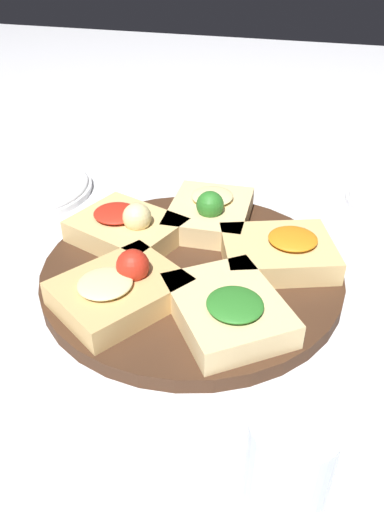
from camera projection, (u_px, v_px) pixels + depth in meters
The scene contains 9 objects.
ground_plane at pixel (192, 278), 0.64m from camera, with size 3.00×3.00×0.00m, color white.
serving_board at pixel (192, 272), 0.63m from camera, with size 0.38×0.38×0.02m, color #422819.
focaccia_slice_0 at pixel (209, 212), 0.70m from camera, with size 0.11×0.14×0.06m.
focaccia_slice_1 at pixel (127, 227), 0.67m from camera, with size 0.16×0.15×0.06m.
focaccia_slice_2 at pixel (120, 288), 0.56m from camera, with size 0.16×0.17×0.06m.
focaccia_slice_3 at pixel (228, 309), 0.53m from camera, with size 0.17×0.17×0.04m.
focaccia_slice_4 at pixel (279, 252), 0.62m from camera, with size 0.16×0.15×0.04m.
plate_left at pixel (24, 188), 0.83m from camera, with size 0.22×0.22×0.02m.
water_glass at pixel (288, 469), 0.36m from camera, with size 0.06×0.06×0.11m, color silver.
Camera 1 is at (0.14, -0.49, 0.38)m, focal length 35.00 mm.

